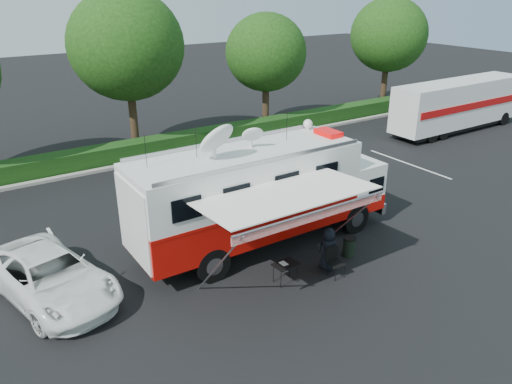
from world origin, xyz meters
TOP-DOWN VIEW (x-y plane):
  - ground_plane at (0.00, 0.00)m, footprint 120.00×120.00m
  - back_border at (1.14, 12.90)m, footprint 60.00×6.14m
  - stall_lines at (-0.50, 3.00)m, footprint 24.12×5.50m
  - command_truck at (-0.09, -0.00)m, footprint 9.92×2.73m
  - awning at (-0.97, -2.83)m, footprint 5.41×2.79m
  - white_suv at (-7.41, 0.71)m, footprint 3.70×5.77m
  - person at (0.80, -2.72)m, footprint 0.73×0.87m
  - folding_table at (-0.89, -2.58)m, footprint 0.85×0.63m
  - folding_chair at (0.70, -3.13)m, footprint 0.55×0.57m
  - trash_bin at (2.02, -2.46)m, footprint 0.48×0.48m
  - semi_trailer at (19.19, 5.83)m, footprint 10.52×2.28m

SIDE VIEW (x-z plane):
  - ground_plane at x=0.00m, z-range 0.00..0.00m
  - white_suv at x=-7.41m, z-range -0.74..0.74m
  - person at x=0.80m, z-range -0.76..0.76m
  - stall_lines at x=-0.50m, z-range 0.00..0.01m
  - trash_bin at x=2.02m, z-range 0.00..0.73m
  - folding_chair at x=0.70m, z-range 0.10..1.13m
  - folding_table at x=-0.89m, z-range 0.29..0.98m
  - semi_trailer at x=19.19m, z-range 0.09..3.33m
  - command_truck at x=-0.09m, z-range -0.34..4.42m
  - awning at x=-0.97m, z-range 1.44..4.70m
  - back_border at x=1.14m, z-range 0.57..9.44m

